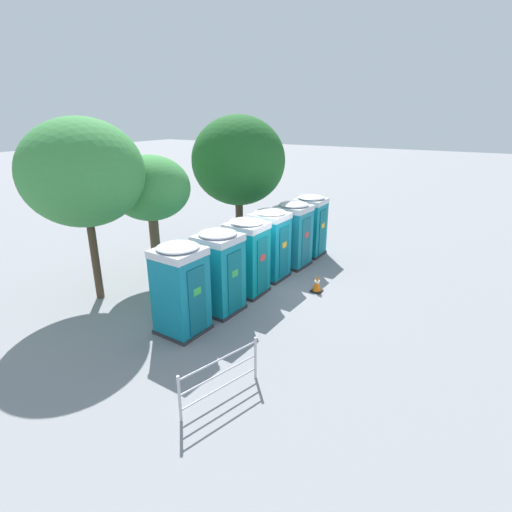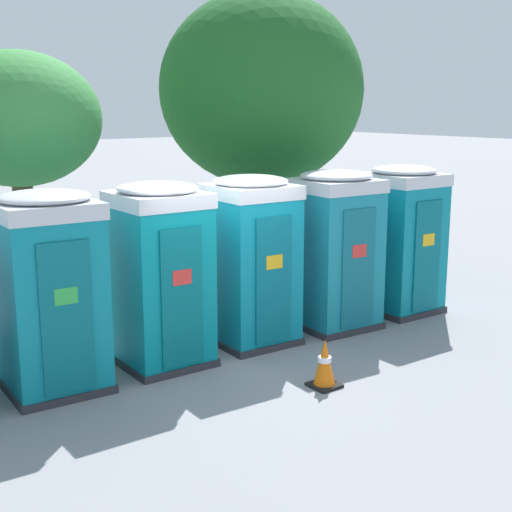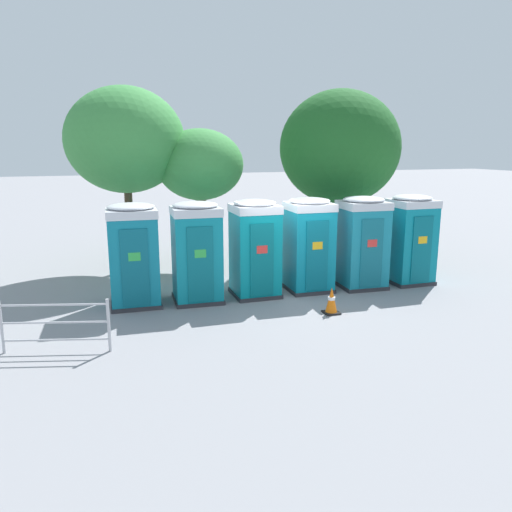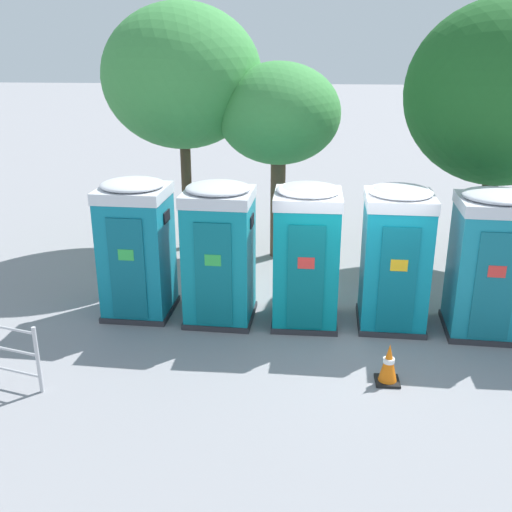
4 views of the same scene
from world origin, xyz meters
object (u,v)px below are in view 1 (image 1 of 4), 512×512
(street_tree_1, at_px, (239,161))
(street_tree_2, at_px, (150,189))
(event_barrier, at_px, (220,375))
(portapotty_0, at_px, (181,289))
(portapotty_3, at_px, (270,244))
(traffic_cone, at_px, (317,283))
(portapotty_2, at_px, (247,256))
(portapotty_5, at_px, (310,225))
(portapotty_4, at_px, (293,234))
(portapotty_1, at_px, (219,271))
(street_tree_0, at_px, (83,173))

(street_tree_1, relative_size, street_tree_2, 1.29)
(street_tree_1, bearing_deg, event_barrier, -148.95)
(portapotty_0, bearing_deg, portapotty_3, -2.01)
(street_tree_2, distance_m, traffic_cone, 6.49)
(portapotty_2, relative_size, portapotty_5, 1.00)
(portapotty_2, bearing_deg, portapotty_5, -2.32)
(portapotty_4, height_order, event_barrier, portapotty_4)
(street_tree_2, bearing_deg, portapotty_4, -44.40)
(traffic_cone, bearing_deg, portapotty_1, 144.17)
(portapotty_0, xyz_separation_m, street_tree_0, (0.23, 3.75, 2.75))
(portapotty_1, xyz_separation_m, portapotty_2, (1.54, -0.01, 0.00))
(portapotty_2, height_order, street_tree_2, street_tree_2)
(portapotty_0, distance_m, portapotty_2, 3.08)
(portapotty_5, relative_size, street_tree_1, 0.45)
(portapotty_2, bearing_deg, portapotty_1, 179.51)
(portapotty_5, distance_m, street_tree_0, 8.94)
(portapotty_2, xyz_separation_m, street_tree_1, (3.89, 2.87, 2.52))
(portapotty_0, bearing_deg, portapotty_5, -2.63)
(portapotty_2, distance_m, street_tree_0, 5.56)
(portapotty_3, xyz_separation_m, event_barrier, (-6.33, -2.36, -0.72))
(portapotty_0, bearing_deg, portapotty_4, -3.06)
(portapotty_4, relative_size, event_barrier, 1.28)
(portapotty_1, distance_m, portapotty_5, 6.15)
(street_tree_1, xyz_separation_m, event_barrier, (-8.68, -5.22, -3.24))
(portapotty_2, xyz_separation_m, street_tree_0, (-2.84, 3.92, 2.75))
(street_tree_0, height_order, event_barrier, street_tree_0)
(portapotty_3, height_order, portapotty_5, same)
(street_tree_1, relative_size, event_barrier, 2.86)
(portapotty_3, relative_size, street_tree_2, 0.58)
(portapotty_1, bearing_deg, portapotty_0, 174.30)
(portapotty_3, distance_m, portapotty_5, 3.08)
(portapotty_4, distance_m, street_tree_0, 7.69)
(portapotty_5, bearing_deg, traffic_cone, -151.87)
(street_tree_1, height_order, traffic_cone, street_tree_1)
(portapotty_3, xyz_separation_m, street_tree_1, (2.35, 2.86, 2.52))
(street_tree_0, distance_m, traffic_cone, 8.08)
(portapotty_0, xyz_separation_m, portapotty_2, (3.07, -0.17, 0.00))
(portapotty_0, distance_m, traffic_cone, 4.92)
(street_tree_2, bearing_deg, street_tree_0, 168.63)
(portapotty_5, distance_m, traffic_cone, 3.95)
(portapotty_1, xyz_separation_m, traffic_cone, (2.78, -2.00, -0.97))
(portapotty_1, bearing_deg, portapotty_3, -0.16)
(portapotty_0, distance_m, event_barrier, 3.13)
(portapotty_2, relative_size, portapotty_4, 1.00)
(portapotty_0, xyz_separation_m, portapotty_1, (1.53, -0.15, 0.00))
(portapotty_5, xyz_separation_m, street_tree_2, (-5.25, 3.66, 1.99))
(portapotty_1, relative_size, traffic_cone, 3.97)
(traffic_cone, bearing_deg, street_tree_1, 61.38)
(portapotty_2, xyz_separation_m, street_tree_2, (-0.64, 3.47, 1.99))
(portapotty_1, height_order, event_barrier, portapotty_1)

